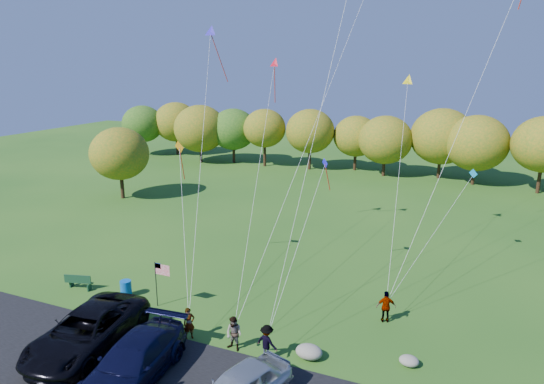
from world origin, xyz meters
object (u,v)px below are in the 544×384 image
at_px(flyer_d, 386,307).
at_px(trash_barrel, 126,288).
at_px(minivan_navy, 133,362).
at_px(park_bench, 79,281).
at_px(flyer_c, 267,342).
at_px(minivan_dark, 87,331).
at_px(flyer_b, 234,334).
at_px(flyer_a, 189,324).

distance_m(flyer_d, trash_barrel, 14.35).
bearing_deg(minivan_navy, flyer_d, 40.57).
bearing_deg(park_bench, minivan_navy, -49.11).
bearing_deg(minivan_navy, flyer_c, 34.51).
distance_m(minivan_dark, flyer_d, 14.46).
relative_size(minivan_dark, flyer_c, 4.08).
height_order(flyer_d, trash_barrel, flyer_d).
distance_m(flyer_c, flyer_d, 6.81).
distance_m(park_bench, trash_barrel, 3.15).
bearing_deg(park_bench, minivan_dark, -57.81).
height_order(minivan_dark, flyer_c, minivan_dark).
bearing_deg(flyer_b, flyer_a, -170.56).
bearing_deg(flyer_d, flyer_c, 30.73).
xyz_separation_m(flyer_b, park_bench, (-11.24, 1.95, -0.35)).
bearing_deg(flyer_b, park_bench, 179.62).
distance_m(minivan_navy, flyer_d, 12.47).
xyz_separation_m(minivan_navy, trash_barrel, (-5.38, 5.99, -0.46)).
relative_size(flyer_c, park_bench, 1.02).
height_order(minivan_navy, trash_barrel, minivan_navy).
relative_size(flyer_a, flyer_c, 0.98).
xyz_separation_m(minivan_navy, park_bench, (-8.51, 5.61, -0.45)).
xyz_separation_m(flyer_d, park_bench, (-17.17, -3.35, -0.36)).
relative_size(flyer_a, park_bench, 0.99).
distance_m(minivan_navy, flyer_a, 3.68).
bearing_deg(flyer_a, minivan_dark, 162.52).
xyz_separation_m(minivan_navy, flyer_c, (4.38, 3.67, -0.12)).
relative_size(flyer_d, park_bench, 1.05).
height_order(flyer_c, trash_barrel, flyer_c).
height_order(flyer_c, flyer_d, flyer_d).
bearing_deg(minivan_dark, minivan_navy, -22.87).
height_order(flyer_d, park_bench, flyer_d).
relative_size(flyer_b, trash_barrel, 1.77).
distance_m(flyer_b, flyer_c, 1.65).
distance_m(minivan_dark, flyer_b, 6.70).
relative_size(minivan_navy, park_bench, 3.75).
distance_m(minivan_navy, park_bench, 10.20).
distance_m(minivan_dark, park_bench, 6.88).
relative_size(minivan_navy, trash_barrel, 6.39).
bearing_deg(flyer_c, trash_barrel, -0.16).
bearing_deg(minivan_dark, park_bench, 131.53).
relative_size(minivan_navy, flyer_a, 3.78).
relative_size(flyer_a, flyer_d, 0.94).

